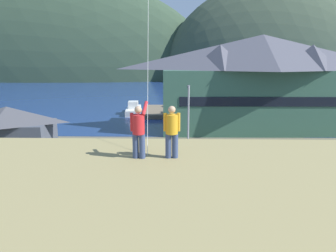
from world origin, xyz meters
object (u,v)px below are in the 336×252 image
at_px(parked_car_front_row_silver, 320,157).
at_px(parked_car_mid_row_center, 300,183).
at_px(moored_boat_outer_mooring, 176,112).
at_px(person_kite_flyer, 139,130).
at_px(parked_car_mid_row_far, 106,157).
at_px(parked_car_mid_row_near, 45,188).
at_px(wharf_dock, 154,111).
at_px(parked_car_back_row_left, 203,163).
at_px(parking_light_pole, 188,116).
at_px(storage_shed_waterside, 188,114).
at_px(moored_boat_wharfside, 134,110).
at_px(harbor_lodge, 261,80).
at_px(storage_shed_near_lot, 9,133).
at_px(person_companion, 172,130).
at_px(parked_car_front_row_red, 142,196).

relative_size(parked_car_front_row_silver, parked_car_mid_row_center, 1.00).
height_order(moored_boat_outer_mooring, person_kite_flyer, person_kite_flyer).
relative_size(parked_car_mid_row_far, parked_car_mid_row_near, 0.98).
distance_m(parked_car_mid_row_far, parked_car_front_row_silver, 18.04).
bearing_deg(parked_car_mid_row_near, wharf_dock, 81.68).
relative_size(parked_car_back_row_left, parking_light_pole, 0.65).
relative_size(storage_shed_waterside, moored_boat_wharfside, 0.74).
height_order(storage_shed_waterside, wharf_dock, storage_shed_waterside).
bearing_deg(moored_boat_outer_mooring, parked_car_mid_row_near, -105.56).
relative_size(harbor_lodge, parking_light_pole, 3.97).
height_order(harbor_lodge, parked_car_mid_row_near, harbor_lodge).
distance_m(moored_boat_outer_mooring, person_kite_flyer, 39.44).
xyz_separation_m(storage_shed_near_lot, parked_car_front_row_silver, (27.17, -1.39, -1.54)).
xyz_separation_m(moored_boat_outer_mooring, parked_car_mid_row_center, (8.31, -29.01, 0.34)).
height_order(parked_car_back_row_left, person_companion, person_companion).
height_order(parked_car_front_row_silver, parked_car_back_row_left, same).
height_order(storage_shed_waterside, person_companion, person_companion).
xyz_separation_m(parked_car_front_row_silver, person_companion, (-12.34, -15.69, 5.92)).
relative_size(parked_car_front_row_red, parking_light_pole, 0.65).
bearing_deg(storage_shed_waterside, parked_car_mid_row_near, -115.92).
relative_size(wharf_dock, parked_car_front_row_red, 2.42).
distance_m(parked_car_mid_row_near, person_companion, 13.38).
xyz_separation_m(parked_car_front_row_silver, parked_car_mid_row_near, (-20.62, -7.00, 0.00)).
bearing_deg(person_kite_flyer, parked_car_mid_row_near, 129.47).
xyz_separation_m(parked_car_front_row_red, person_companion, (1.89, -7.63, 5.92)).
bearing_deg(parked_car_front_row_red, parking_light_pole, 73.92).
bearing_deg(wharf_dock, parked_car_back_row_left, -78.37).
bearing_deg(parked_car_front_row_red, moored_boat_outer_mooring, 86.30).
relative_size(storage_shed_near_lot, parked_car_mid_row_center, 1.90).
distance_m(harbor_lodge, parking_light_pole, 15.65).
bearing_deg(parked_car_front_row_red, parked_car_back_row_left, 55.49).
xyz_separation_m(storage_shed_near_lot, wharf_dock, (11.41, 24.79, -2.25)).
xyz_separation_m(moored_boat_outer_mooring, parked_car_back_row_left, (2.22, -25.08, 0.34)).
bearing_deg(person_companion, parked_car_front_row_silver, 51.81).
distance_m(parked_car_mid_row_far, parking_light_pole, 8.41).
relative_size(parked_car_mid_row_center, person_kite_flyer, 2.28).
xyz_separation_m(parked_car_mid_row_far, parked_car_mid_row_near, (-2.59, -6.40, 0.00)).
height_order(wharf_dock, parked_car_front_row_red, parked_car_front_row_red).
distance_m(storage_shed_near_lot, wharf_dock, 27.38).
bearing_deg(parked_car_front_row_red, storage_shed_waterside, 80.67).
bearing_deg(storage_shed_near_lot, parked_car_mid_row_center, -17.24).
bearing_deg(parked_car_mid_row_center, person_kite_flyer, -133.88).
bearing_deg(parked_car_front_row_silver, storage_shed_waterside, 128.69).
bearing_deg(parked_car_back_row_left, person_kite_flyer, -103.94).
relative_size(parked_car_mid_row_far, person_kite_flyer, 2.28).
distance_m(harbor_lodge, moored_boat_outer_mooring, 14.70).
bearing_deg(moored_boat_outer_mooring, person_companion, -90.20).
xyz_separation_m(moored_boat_wharfside, parked_car_back_row_left, (9.22, -27.66, 0.34)).
bearing_deg(parked_car_mid_row_center, parked_car_front_row_red, -167.80).
bearing_deg(storage_shed_waterside, parked_car_mid_row_center, -70.47).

